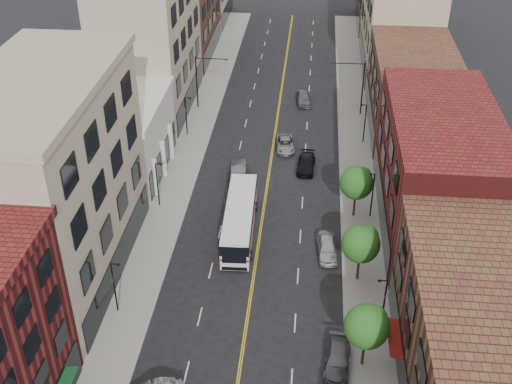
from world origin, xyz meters
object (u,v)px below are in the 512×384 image
(city_bus, at_px, (240,218))
(car_parked_far, at_px, (327,248))
(car_lane_c, at_px, (303,98))
(car_lane_a, at_px, (306,164))
(car_lane_behind, at_px, (238,170))
(car_parked_mid, at_px, (337,359))
(car_lane_b, at_px, (285,144))

(city_bus, distance_m, car_parked_far, 9.05)
(car_lane_c, bearing_deg, car_parked_far, -90.63)
(city_bus, relative_size, car_lane_c, 2.67)
(car_lane_a, bearing_deg, car_lane_behind, -161.04)
(car_parked_mid, distance_m, car_lane_c, 47.29)
(car_lane_c, bearing_deg, car_lane_a, -93.44)
(car_lane_behind, height_order, car_lane_b, car_lane_behind)
(city_bus, height_order, car_lane_c, city_bus)
(city_bus, distance_m, car_lane_a, 14.41)
(car_lane_behind, height_order, car_lane_a, car_lane_behind)
(car_parked_mid, relative_size, car_parked_far, 1.01)
(city_bus, distance_m, car_parked_mid, 18.81)
(car_lane_behind, bearing_deg, car_lane_a, -170.30)
(car_parked_mid, bearing_deg, car_lane_c, 99.03)
(car_parked_mid, distance_m, car_lane_a, 29.40)
(car_lane_behind, distance_m, car_lane_c, 21.11)
(city_bus, relative_size, car_lane_b, 2.60)
(car_parked_mid, height_order, car_lane_a, car_lane_a)
(car_parked_mid, height_order, car_lane_behind, car_lane_behind)
(car_lane_behind, relative_size, car_lane_c, 1.03)
(car_parked_far, distance_m, car_lane_c, 33.60)
(car_lane_behind, distance_m, car_lane_a, 7.88)
(city_bus, bearing_deg, car_lane_c, 78.31)
(city_bus, relative_size, car_parked_mid, 2.63)
(car_parked_mid, xyz_separation_m, car_lane_b, (-5.90, 33.80, -0.02))
(car_lane_a, bearing_deg, city_bus, -112.24)
(car_lane_a, relative_size, car_lane_b, 1.02)
(car_lane_a, xyz_separation_m, car_lane_b, (-2.68, 4.58, -0.04))
(city_bus, xyz_separation_m, car_parked_far, (8.61, -2.57, -1.04))
(car_lane_a, relative_size, car_lane_c, 1.04)
(car_lane_a, distance_m, car_lane_c, 17.91)
(city_bus, bearing_deg, car_parked_far, -18.61)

